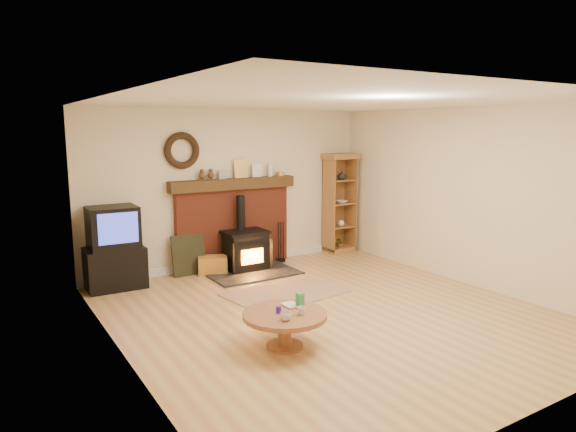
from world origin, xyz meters
TOP-DOWN VIEW (x-y plane):
  - ground at (0.00, 0.00)m, footprint 5.50×5.50m
  - room_shell at (-0.02, 0.09)m, footprint 5.02×5.52m
  - chimney_breast at (0.00, 2.67)m, footprint 2.20×0.22m
  - wood_stove at (0.03, 2.27)m, footprint 1.40×1.00m
  - area_rug at (-0.04, 0.95)m, footprint 1.71×1.29m
  - tv_unit at (-2.00, 2.47)m, footprint 0.83×0.60m
  - curio_cabinet at (2.11, 2.55)m, footprint 0.59×0.43m
  - firelog_box at (-0.51, 2.40)m, footprint 0.53×0.43m
  - leaning_painting at (-0.85, 2.55)m, footprint 0.54×0.14m
  - fire_tools at (0.82, 2.50)m, footprint 0.16×0.16m
  - coffee_table at (-1.00, -0.60)m, footprint 0.89×0.89m

SIDE VIEW (x-z plane):
  - ground at x=0.00m, z-range 0.00..0.00m
  - area_rug at x=-0.04m, z-range 0.00..0.01m
  - fire_tools at x=0.82m, z-range -0.22..0.48m
  - firelog_box at x=-0.51m, z-range 0.00..0.28m
  - coffee_table at x=-1.00m, z-range 0.04..0.58m
  - wood_stove at x=0.03m, z-range -0.29..0.93m
  - leaning_painting at x=-0.85m, z-range 0.00..0.64m
  - tv_unit at x=-2.00m, z-range -0.03..1.17m
  - chimney_breast at x=0.00m, z-range -0.09..1.69m
  - curio_cabinet at x=2.11m, z-range 0.00..1.84m
  - room_shell at x=-0.02m, z-range 0.41..3.02m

